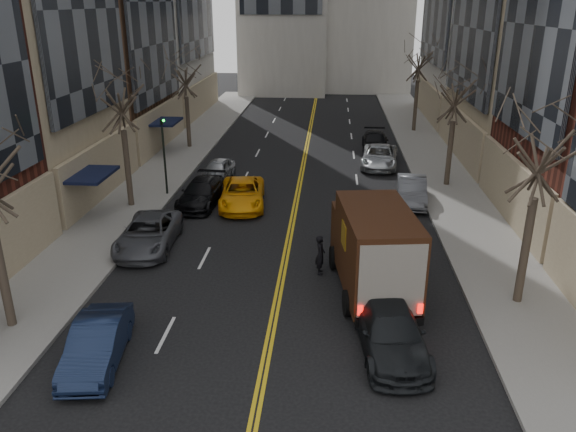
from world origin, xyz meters
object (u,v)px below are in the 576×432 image
observer_sedan (390,331)px  taxi (242,194)px  ups_truck (373,250)px  pedestrian (320,255)px

observer_sedan → taxi: observer_sedan is taller
ups_truck → taxi: size_ratio=1.31×
taxi → pedestrian: bearing=-66.7°
ups_truck → pedestrian: 2.59m
ups_truck → taxi: bearing=117.2°
ups_truck → pedestrian: (-1.98, 1.39, -0.92)m
observer_sedan → pedestrian: size_ratio=3.04×
ups_truck → pedestrian: size_ratio=3.99×
observer_sedan → ups_truck: bearing=89.3°
ups_truck → observer_sedan: bearing=-92.4°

